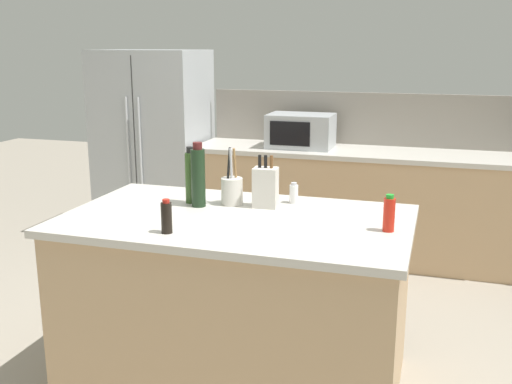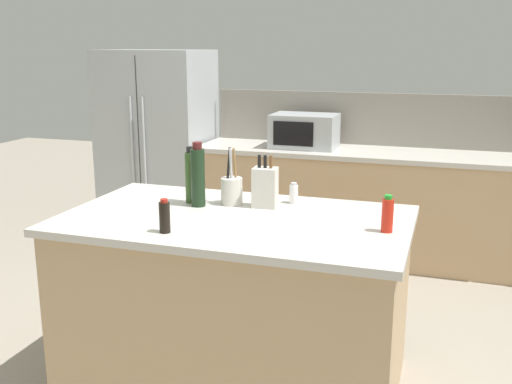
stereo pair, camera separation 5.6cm
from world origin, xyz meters
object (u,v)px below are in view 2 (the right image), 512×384
object	(u,v)px
microwave	(304,131)
wine_bottle	(198,176)
salt_shaker	(294,194)
hot_sauce_bottle	(387,215)
utensil_crock	(232,190)
soy_sauce_bottle	(165,217)
olive_oil_bottle	(191,176)
knife_block	(265,187)
refrigerator	(158,145)

from	to	relation	value
microwave	wine_bottle	distance (m)	2.06
salt_shaker	hot_sauce_bottle	xyz separation A→B (m)	(0.56, -0.38, 0.03)
utensil_crock	soy_sauce_bottle	size ratio (longest dim) A/B	1.94
soy_sauce_bottle	microwave	bearing A→B (deg)	88.79
microwave	olive_oil_bottle	distance (m)	2.01
knife_block	hot_sauce_bottle	world-z (taller)	knife_block
knife_block	salt_shaker	distance (m)	0.19
wine_bottle	soy_sauce_bottle	size ratio (longest dim) A/B	2.16
wine_bottle	salt_shaker	size ratio (longest dim) A/B	3.01
refrigerator	olive_oil_bottle	bearing A→B (deg)	-58.23
refrigerator	microwave	size ratio (longest dim) A/B	3.18
hot_sauce_bottle	microwave	bearing A→B (deg)	113.20
microwave	utensil_crock	distance (m)	1.97
knife_block	wine_bottle	bearing A→B (deg)	-169.33
microwave	olive_oil_bottle	xyz separation A→B (m)	(-0.17, -2.00, 0.01)
refrigerator	wine_bottle	world-z (taller)	refrigerator
microwave	soy_sauce_bottle	world-z (taller)	microwave
utensil_crock	salt_shaker	bearing A→B (deg)	21.70
utensil_crock	salt_shaker	distance (m)	0.35
knife_block	olive_oil_bottle	xyz separation A→B (m)	(-0.43, -0.04, 0.04)
refrigerator	wine_bottle	distance (m)	2.51
salt_shaker	hot_sauce_bottle	distance (m)	0.67
knife_block	hot_sauce_bottle	bearing A→B (deg)	-23.43
microwave	utensil_crock	size ratio (longest dim) A/B	1.73
utensil_crock	wine_bottle	world-z (taller)	wine_bottle
refrigerator	microwave	distance (m)	1.45
wine_bottle	salt_shaker	xyz separation A→B (m)	(0.49, 0.22, -0.11)
wine_bottle	olive_oil_bottle	distance (m)	0.09
refrigerator	salt_shaker	distance (m)	2.63
refrigerator	hot_sauce_bottle	xyz separation A→B (m)	(2.39, -2.26, 0.14)
refrigerator	olive_oil_bottle	xyz separation A→B (m)	(1.27, -2.06, 0.21)
hot_sauce_bottle	wine_bottle	bearing A→B (deg)	171.67
salt_shaker	olive_oil_bottle	size ratio (longest dim) A/B	0.37
wine_bottle	salt_shaker	world-z (taller)	wine_bottle
microwave	salt_shaker	size ratio (longest dim) A/B	4.68
refrigerator	knife_block	bearing A→B (deg)	-49.91
utensil_crock	salt_shaker	size ratio (longest dim) A/B	2.70
salt_shaker	hot_sauce_bottle	size ratio (longest dim) A/B	0.65
salt_shaker	olive_oil_bottle	xyz separation A→B (m)	(-0.56, -0.17, 0.10)
hot_sauce_bottle	knife_block	bearing A→B (deg)	160.36
microwave	soy_sauce_bottle	size ratio (longest dim) A/B	3.36
microwave	knife_block	world-z (taller)	same
refrigerator	hot_sauce_bottle	size ratio (longest dim) A/B	9.71
microwave	soy_sauce_bottle	bearing A→B (deg)	-91.21
microwave	knife_block	xyz separation A→B (m)	(0.26, -1.97, -0.03)
knife_block	utensil_crock	world-z (taller)	utensil_crock
utensil_crock	wine_bottle	size ratio (longest dim) A/B	0.90
olive_oil_bottle	hot_sauce_bottle	xyz separation A→B (m)	(1.11, -0.21, -0.07)
refrigerator	salt_shaker	world-z (taller)	refrigerator
olive_oil_bottle	microwave	bearing A→B (deg)	85.28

